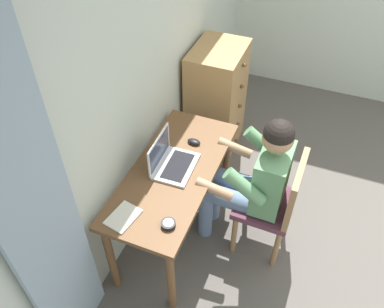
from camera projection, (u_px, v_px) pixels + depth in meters
name	position (u px, v px, depth m)	size (l,w,h in m)	color
wall_back	(145.00, 69.00, 2.68)	(4.80, 0.05, 2.50)	silver
curtain_panel	(44.00, 228.00, 1.92)	(0.46, 0.03, 2.18)	#8EA3B7
desk	(174.00, 181.00, 2.79)	(1.26, 0.56, 0.73)	brown
dresser	(216.00, 101.00, 3.64)	(0.57, 0.46, 1.05)	tan
chair	(276.00, 202.00, 2.79)	(0.43, 0.41, 0.89)	#5F3344
person_seated	(253.00, 177.00, 2.72)	(0.54, 0.59, 1.21)	#6B84AD
laptop	(170.00, 161.00, 2.71)	(0.35, 0.26, 0.24)	silver
computer_mouse	(194.00, 142.00, 2.90)	(0.06, 0.10, 0.03)	black
desk_clock	(168.00, 224.00, 2.36)	(0.09, 0.09, 0.03)	black
notebook_pad	(123.00, 217.00, 2.41)	(0.21, 0.15, 0.01)	silver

